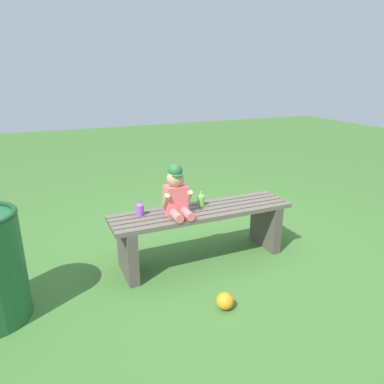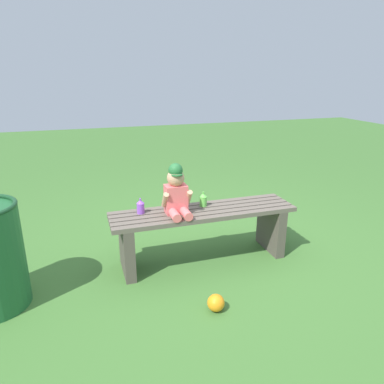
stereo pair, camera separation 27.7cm
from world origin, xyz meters
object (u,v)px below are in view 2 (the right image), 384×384
(park_bench, at_px, (203,227))
(sippy_cup_right, at_px, (203,199))
(child_figure, at_px, (176,192))
(sippy_cup_left, at_px, (141,206))
(toy_ball, at_px, (216,303))

(park_bench, height_order, sippy_cup_right, sippy_cup_right)
(park_bench, bearing_deg, child_figure, -176.93)
(child_figure, relative_size, sippy_cup_left, 3.26)
(park_bench, distance_m, sippy_cup_right, 0.23)
(sippy_cup_right, bearing_deg, park_bench, -107.42)
(park_bench, xyz_separation_m, sippy_cup_right, (0.03, 0.08, 0.21))
(toy_ball, bearing_deg, child_figure, 97.02)
(child_figure, xyz_separation_m, sippy_cup_left, (-0.27, 0.09, -0.12))
(toy_ball, bearing_deg, sippy_cup_left, 114.90)
(park_bench, relative_size, child_figure, 3.74)
(toy_ball, bearing_deg, sippy_cup_right, 77.10)
(child_figure, bearing_deg, sippy_cup_right, 20.26)
(child_figure, distance_m, sippy_cup_right, 0.30)
(sippy_cup_left, distance_m, toy_ball, 0.95)
(park_bench, relative_size, toy_ball, 12.84)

